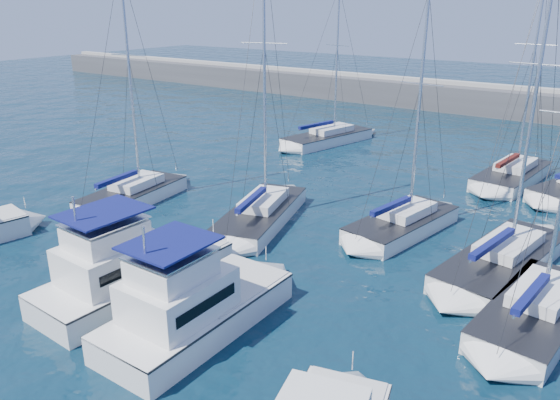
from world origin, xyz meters
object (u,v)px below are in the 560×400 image
Objects in this scene: sailboat_mid_c at (402,224)px; sailboat_mid_d at (503,260)px; sailboat_mid_a at (133,194)px; sailboat_mid_e at (536,312)px; sailboat_back_b at (512,175)px; sailboat_mid_b at (261,214)px; motor_yacht_stbd_inner at (191,308)px; sailboat_back_a at (328,138)px; motor_yacht_port_inner at (128,271)px.

sailboat_mid_d is (5.93, -1.54, 0.01)m from sailboat_mid_c.
sailboat_mid_a is 1.10× the size of sailboat_mid_e.
sailboat_mid_d is at bearing -72.61° from sailboat_back_b.
sailboat_mid_b is 1.25× the size of sailboat_mid_c.
motor_yacht_stbd_inner is 14.61m from sailboat_mid_c.
sailboat_mid_a is at bearing 147.23° from motor_yacht_stbd_inner.
sailboat_back_a is (-22.52, 21.35, -0.00)m from sailboat_mid_e.
sailboat_mid_b is at bearing 177.57° from sailboat_mid_e.
motor_yacht_port_inner is 0.62× the size of sailboat_mid_a.
sailboat_mid_d reaches higher than sailboat_back_a.
sailboat_mid_a reaches higher than sailboat_mid_c.
sailboat_back_b reaches higher than sailboat_back_a.
sailboat_mid_c is (7.22, 13.72, -0.62)m from motor_yacht_port_inner.
sailboat_mid_b reaches higher than sailboat_mid_a.
sailboat_mid_b is at bearing -145.55° from sailboat_mid_c.
sailboat_mid_d is 1.12× the size of sailboat_back_a.
sailboat_mid_a reaches higher than motor_yacht_stbd_inner.
sailboat_mid_e is (8.31, -5.64, -0.00)m from sailboat_mid_c.
sailboat_mid_d reaches higher than motor_yacht_port_inner.
sailboat_back_a is at bearing 92.85° from sailboat_mid_b.
sailboat_mid_a is 0.97× the size of sailboat_back_b.
sailboat_mid_b is 8.29m from sailboat_mid_c.
sailboat_mid_b reaches higher than sailboat_mid_e.
sailboat_mid_d is (13.46, 1.91, -0.02)m from sailboat_mid_b.
sailboat_mid_d is (22.51, 3.95, -0.01)m from sailboat_mid_a.
sailboat_mid_b is 15.99m from sailboat_mid_e.
motor_yacht_port_inner is 28.90m from sailboat_back_b.
sailboat_back_b is at bearing 5.38° from sailboat_back_a.
sailboat_mid_b reaches higher than motor_yacht_stbd_inner.
motor_yacht_port_inner is at bearing -107.92° from sailboat_mid_c.
sailboat_back_b reaches higher than motor_yacht_stbd_inner.
sailboat_mid_e is at bearing 29.81° from motor_yacht_port_inner.
sailboat_mid_c is at bearing 8.26° from sailboat_mid_b.
sailboat_mid_b is 19.76m from sailboat_back_b.
sailboat_mid_b reaches higher than sailboat_mid_d.
sailboat_back_b is (10.03, 27.10, -0.61)m from motor_yacht_port_inner.
motor_yacht_stbd_inner is 32.17m from sailboat_back_a.
motor_yacht_port_inner is 0.59× the size of sailboat_mid_d.
sailboat_back_a is at bearing 141.94° from sailboat_mid_e.
sailboat_mid_b is (9.05, 2.04, 0.01)m from sailboat_mid_a.
motor_yacht_stbd_inner is at bearing -91.03° from sailboat_mid_c.
sailboat_mid_c is at bearing 78.96° from motor_yacht_stbd_inner.
motor_yacht_port_inner is at bearing -48.35° from sailboat_mid_a.
sailboat_mid_c is 21.19m from sailboat_back_a.
sailboat_mid_b is at bearing 113.55° from motor_yacht_stbd_inner.
sailboat_mid_e is (2.38, -4.09, -0.01)m from sailboat_mid_d.
sailboat_mid_c is 6.13m from sailboat_mid_d.
sailboat_mid_b is at bearing 94.10° from motor_yacht_port_inner.
sailboat_mid_c is at bearing -96.27° from sailboat_back_b.
sailboat_mid_b is 20.30m from sailboat_back_a.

